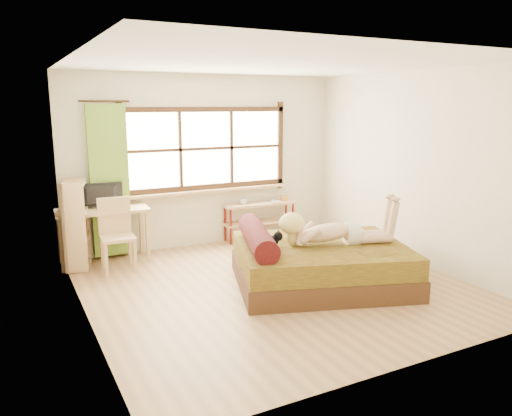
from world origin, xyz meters
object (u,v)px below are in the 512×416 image
desk (103,216)px  kitten (267,240)px  bookshelf (76,225)px  chair (116,230)px  bed (317,263)px  pipe_shelf (260,212)px  woman (335,219)px

desk → kitten: bearing=-49.9°
bookshelf → kitten: bearing=-32.4°
chair → bookshelf: bookshelf is taller
bed → pipe_shelf: bearing=99.0°
desk → bookshelf: size_ratio=1.06×
desk → chair: (0.11, -0.36, -0.13)m
woman → kitten: (-0.87, 0.15, -0.19)m
woman → pipe_shelf: bearing=104.1°
desk → chair: chair is taller
kitten → desk: desk is taller
kitten → woman: bearing=8.7°
chair → bookshelf: size_ratio=0.81×
kitten → chair: chair is taller
woman → pipe_shelf: 2.36m
bed → chair: chair is taller
kitten → desk: bearing=145.3°
pipe_shelf → bookshelf: (-2.96, -0.19, 0.16)m
bookshelf → pipe_shelf: bearing=17.3°
bed → woman: 0.59m
woman → bookshelf: (-2.78, 2.13, -0.22)m
pipe_shelf → chair: bearing=-166.3°
bed → bookshelf: bookshelf is taller
chair → pipe_shelf: size_ratio=0.78×
woman → kitten: 0.90m
bed → woman: size_ratio=1.72×
woman → bookshelf: bookshelf is taller
chair → bookshelf: bearing=152.4°
chair → pipe_shelf: bearing=14.2°
pipe_shelf → kitten: bearing=-112.9°
desk → pipe_shelf: bearing=5.9°
desk → bed: bearing=-40.8°
kitten → pipe_shelf: bearing=82.8°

